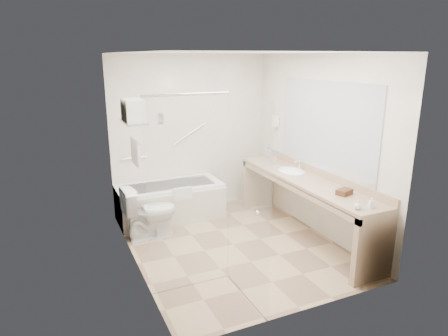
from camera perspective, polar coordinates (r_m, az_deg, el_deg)
name	(u,v)px	position (r m, az deg, el deg)	size (l,w,h in m)	color
floor	(233,244)	(5.50, 1.31, -10.86)	(3.20, 3.20, 0.00)	tan
ceiling	(234,53)	(4.92, 1.50, 16.16)	(2.60, 3.20, 0.10)	white
wall_back	(191,133)	(6.52, -4.73, 4.95)	(2.60, 0.10, 2.50)	silver
wall_front	(309,193)	(3.75, 12.05, -3.49)	(2.60, 0.10, 2.50)	silver
wall_left	(131,166)	(4.67, -13.13, 0.27)	(0.10, 3.20, 2.50)	silver
wall_right	(317,146)	(5.74, 13.20, 3.11)	(0.10, 3.20, 2.50)	silver
bathtub	(170,201)	(6.30, -7.71, -4.75)	(1.60, 0.73, 0.59)	white
grab_bar_short	(134,158)	(6.30, -12.71, 1.43)	(0.03, 0.03, 0.40)	silver
grab_bar_long	(189,134)	(6.46, -5.02, 4.85)	(0.03, 0.03, 0.60)	silver
shower_enclosure	(217,198)	(4.07, -1.00, -4.37)	(0.96, 0.91, 2.11)	silver
towel_shelf	(133,117)	(4.93, -12.83, 7.07)	(0.24, 0.55, 0.81)	silver
vanity_counter	(305,193)	(5.63, 11.49, -3.50)	(0.55, 2.70, 0.95)	tan
sink	(291,173)	(5.90, 9.58, -0.66)	(0.40, 0.52, 0.14)	white
faucet	(300,164)	(5.95, 10.79, 0.52)	(0.03, 0.03, 0.14)	silver
mirror	(325,126)	(5.56, 14.24, 5.80)	(0.02, 2.00, 1.20)	#ABAFB7
hairdryer_unit	(275,121)	(6.52, 7.37, 6.67)	(0.08, 0.10, 0.18)	silver
toilet	(150,212)	(5.67, -10.53, -6.25)	(0.42, 0.75, 0.73)	white
amenity_basket	(344,192)	(5.03, 16.81, -3.29)	(0.19, 0.13, 0.06)	#492C1A
soap_bottle_a	(371,205)	(4.69, 20.27, -5.04)	(0.05, 0.12, 0.05)	silver
soap_bottle_b	(358,206)	(4.59, 18.56, -5.15)	(0.08, 0.10, 0.08)	silver
water_bottle_left	(272,156)	(6.34, 6.84, 1.65)	(0.06, 0.06, 0.18)	silver
water_bottle_mid	(268,154)	(6.47, 6.37, 2.02)	(0.06, 0.06, 0.20)	silver
water_bottle_right	(276,158)	(6.17, 7.42, 1.37)	(0.07, 0.07, 0.21)	silver
drinking_glass_near	(279,168)	(5.85, 7.88, 0.00)	(0.06, 0.06, 0.08)	silver
drinking_glass_far	(273,161)	(6.24, 6.97, 1.05)	(0.07, 0.07, 0.09)	silver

